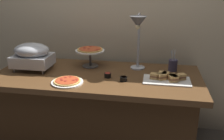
% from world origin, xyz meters
% --- Properties ---
extents(back_wall, '(4.40, 0.04, 2.40)m').
position_xyz_m(back_wall, '(0.00, 0.50, 1.20)').
color(back_wall, '#C6B593').
rests_on(back_wall, ground_plane).
extents(buffet_table, '(1.90, 0.84, 0.76)m').
position_xyz_m(buffet_table, '(0.00, 0.00, 0.39)').
color(buffet_table, brown).
rests_on(buffet_table, ground_plane).
extents(chafing_dish, '(0.36, 0.27, 0.26)m').
position_xyz_m(chafing_dish, '(-0.64, 0.03, 0.91)').
color(chafing_dish, '#B7BABF').
rests_on(chafing_dish, buffet_table).
extents(heat_lamp, '(0.15, 0.32, 0.54)m').
position_xyz_m(heat_lamp, '(0.36, 0.10, 1.18)').
color(heat_lamp, '#B7BABF').
rests_on(heat_lamp, buffet_table).
extents(pizza_plate_front, '(0.27, 0.27, 0.03)m').
position_xyz_m(pizza_plate_front, '(-0.20, -0.25, 0.77)').
color(pizza_plate_front, white).
rests_on(pizza_plate_front, buffet_table).
extents(pizza_plate_center, '(0.29, 0.29, 0.19)m').
position_xyz_m(pizza_plate_center, '(-0.12, 0.22, 0.91)').
color(pizza_plate_center, '#595B60').
rests_on(pizza_plate_center, buffet_table).
extents(sandwich_platter, '(0.40, 0.23, 0.06)m').
position_xyz_m(sandwich_platter, '(0.64, -0.05, 0.78)').
color(sandwich_platter, white).
rests_on(sandwich_platter, buffet_table).
extents(sauce_cup_near, '(0.06, 0.06, 0.04)m').
position_xyz_m(sauce_cup_near, '(0.11, -0.06, 0.78)').
color(sauce_cup_near, black).
rests_on(sauce_cup_near, buffet_table).
extents(sauce_cup_far, '(0.06, 0.06, 0.04)m').
position_xyz_m(sauce_cup_far, '(0.27, -0.12, 0.78)').
color(sauce_cup_far, black).
rests_on(sauce_cup_far, buffet_table).
extents(utensil_holder, '(0.08, 0.08, 0.22)m').
position_xyz_m(utensil_holder, '(0.70, 0.22, 0.82)').
color(utensil_holder, '#383347').
rests_on(utensil_holder, buffet_table).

